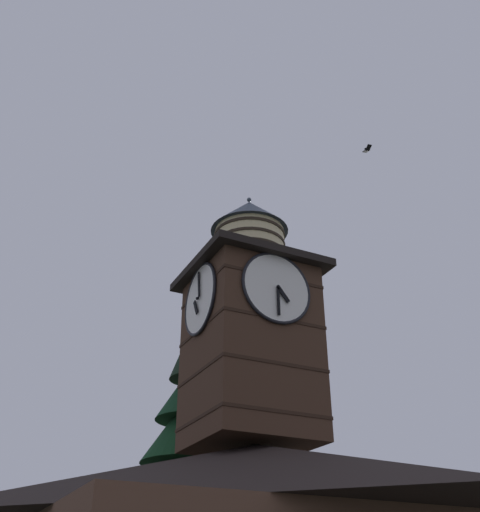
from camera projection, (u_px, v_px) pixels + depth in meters
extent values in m
pyramid|color=black|center=(256.00, 486.00, 16.62)|extent=(12.25, 12.42, 2.19)
cube|color=#422B1E|center=(250.00, 358.00, 18.92)|extent=(3.40, 3.40, 5.46)
cube|color=black|center=(251.00, 425.00, 17.91)|extent=(3.44, 3.44, 0.10)
cube|color=black|center=(251.00, 380.00, 18.57)|extent=(3.44, 3.44, 0.10)
cube|color=black|center=(250.00, 338.00, 19.24)|extent=(3.44, 3.44, 0.10)
cube|color=black|center=(250.00, 298.00, 19.91)|extent=(3.44, 3.44, 0.10)
cylinder|color=white|center=(276.00, 288.00, 18.36)|extent=(2.25, 0.10, 2.25)
torus|color=black|center=(277.00, 288.00, 18.34)|extent=(2.35, 0.10, 2.35)
cube|color=black|center=(283.00, 294.00, 18.25)|extent=(0.45, 0.04, 0.52)
cube|color=black|center=(278.00, 301.00, 18.06)|extent=(0.08, 0.04, 0.92)
sphere|color=black|center=(278.00, 286.00, 18.28)|extent=(0.10, 0.10, 0.10)
cylinder|color=white|center=(201.00, 299.00, 19.05)|extent=(0.10, 2.25, 2.25)
torus|color=black|center=(200.00, 299.00, 19.04)|extent=(0.10, 2.35, 2.35)
cube|color=black|center=(196.00, 307.00, 18.99)|extent=(0.04, 0.36, 0.56)
cube|color=black|center=(199.00, 284.00, 19.19)|extent=(0.04, 0.20, 0.93)
sphere|color=black|center=(197.00, 298.00, 19.01)|extent=(0.10, 0.10, 0.10)
cube|color=black|center=(250.00, 276.00, 20.31)|extent=(4.10, 4.10, 0.25)
cylinder|color=beige|center=(250.00, 252.00, 20.76)|extent=(2.38, 2.38, 1.57)
cylinder|color=#2D2319|center=(250.00, 267.00, 20.47)|extent=(2.44, 2.44, 0.10)
cylinder|color=#2D2319|center=(250.00, 257.00, 20.66)|extent=(2.44, 2.44, 0.10)
cylinder|color=#2D2319|center=(250.00, 247.00, 20.85)|extent=(2.44, 2.44, 0.10)
cylinder|color=#2D2319|center=(249.00, 237.00, 21.04)|extent=(2.44, 2.44, 0.10)
cone|color=#2D3847|center=(249.00, 217.00, 21.44)|extent=(2.68, 2.68, 1.25)
sphere|color=#424C5B|center=(249.00, 200.00, 21.80)|extent=(0.16, 0.16, 0.16)
cone|color=black|center=(192.00, 469.00, 21.54)|extent=(4.57, 4.57, 2.73)
cone|color=#11341A|center=(193.00, 425.00, 22.30)|extent=(3.70, 3.70, 2.75)
cone|color=#11331D|center=(195.00, 390.00, 22.93)|extent=(2.83, 2.83, 2.27)
cone|color=black|center=(196.00, 346.00, 23.78)|extent=(1.95, 1.95, 2.69)
sphere|color=silver|center=(242.00, 455.00, 53.69)|extent=(2.33, 2.33, 2.33)
ellipsoid|color=black|center=(367.00, 149.00, 22.76)|extent=(0.24, 0.16, 0.13)
cube|color=black|center=(366.00, 151.00, 22.86)|extent=(0.20, 0.26, 0.11)
cube|color=black|center=(369.00, 147.00, 22.66)|extent=(0.20, 0.26, 0.11)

